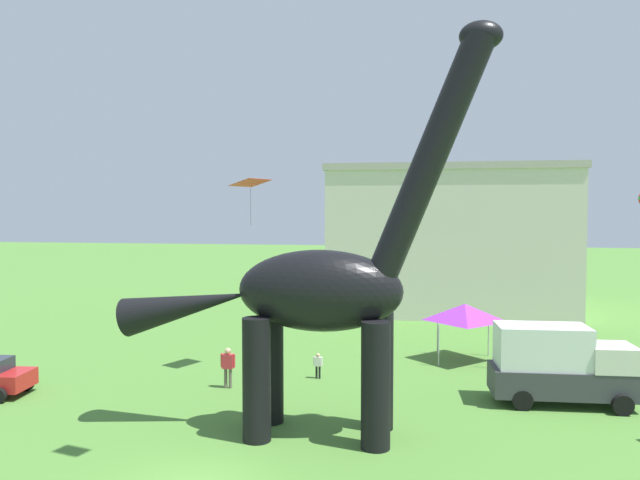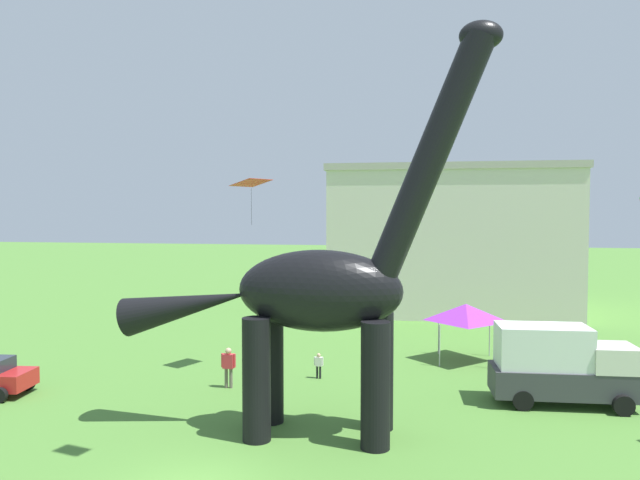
{
  "view_description": "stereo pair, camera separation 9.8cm",
  "coord_description": "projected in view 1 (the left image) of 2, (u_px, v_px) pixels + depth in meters",
  "views": [
    {
      "loc": [
        6.44,
        -15.91,
        7.86
      ],
      "look_at": [
        2.76,
        5.58,
        6.8
      ],
      "focal_mm": 34.24,
      "sensor_mm": 36.0,
      "label": 1
    },
    {
      "loc": [
        6.53,
        -15.89,
        7.86
      ],
      "look_at": [
        2.76,
        5.58,
        6.8
      ],
      "focal_mm": 34.24,
      "sensor_mm": 36.0,
      "label": 2
    }
  ],
  "objects": [
    {
      "name": "background_building_block",
      "position": [
        448.0,
        238.0,
        48.97
      ],
      "size": [
        18.29,
        13.16,
        11.25
      ],
      "color": "beige",
      "rests_on": "ground_plane"
    },
    {
      "name": "person_strolling_adult",
      "position": [
        318.0,
        363.0,
        28.47
      ],
      "size": [
        0.45,
        0.2,
        1.19
      ],
      "rotation": [
        0.0,
        0.0,
        3.19
      ],
      "color": "black",
      "rests_on": "ground_plane"
    },
    {
      "name": "dinosaur_sculpture",
      "position": [
        318.0,
        291.0,
        21.17
      ],
      "size": [
        13.43,
        2.85,
        14.04
      ],
      "rotation": [
        0.0,
        0.0,
        0.17
      ],
      "color": "black",
      "rests_on": "ground_plane"
    },
    {
      "name": "parked_box_truck",
      "position": [
        559.0,
        364.0,
        24.67
      ],
      "size": [
        5.71,
        2.4,
        3.2
      ],
      "rotation": [
        0.0,
        0.0,
        0.05
      ],
      "color": "#38383D",
      "rests_on": "ground_plane"
    },
    {
      "name": "person_near_flyer",
      "position": [
        228.0,
        364.0,
        26.93
      ],
      "size": [
        0.67,
        0.3,
        1.79
      ],
      "rotation": [
        0.0,
        0.0,
        2.71
      ],
      "color": "#6B6056",
      "rests_on": "ground_plane"
    },
    {
      "name": "kite_near_high",
      "position": [
        251.0,
        183.0,
        29.16
      ],
      "size": [
        1.91,
        2.14,
        2.2
      ],
      "color": "red"
    },
    {
      "name": "festival_canopy_tent",
      "position": [
        465.0,
        312.0,
        31.73
      ],
      "size": [
        3.15,
        3.15,
        3.0
      ],
      "color": "#B2B2B7",
      "rests_on": "ground_plane"
    }
  ]
}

